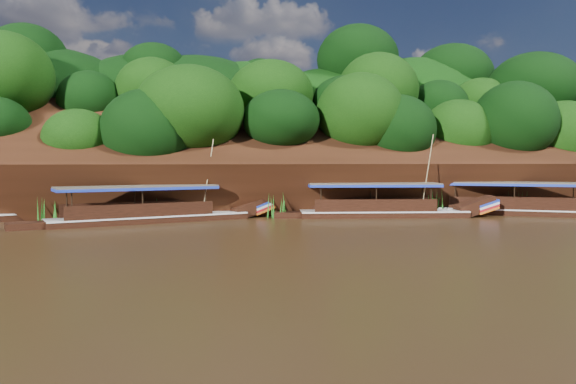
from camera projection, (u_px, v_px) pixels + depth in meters
The scene contains 6 objects.
ground at pixel (390, 232), 31.40m from camera, with size 160.00×160.00×0.00m, color black.
riverbank at pixel (302, 183), 53.56m from camera, with size 120.00×30.06×19.40m.
boat_0 at pixel (536, 208), 40.78m from camera, with size 13.88×9.09×5.78m.
boat_1 at pixel (393, 209), 39.68m from camera, with size 14.07×3.88×6.25m.
boat_2 at pixel (163, 213), 36.58m from camera, with size 14.97×6.65×5.92m.
reeds at pixel (305, 204), 40.05m from camera, with size 50.55×2.49×2.08m.
Camera 1 is at (-11.63, -29.54, 3.97)m, focal length 35.00 mm.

